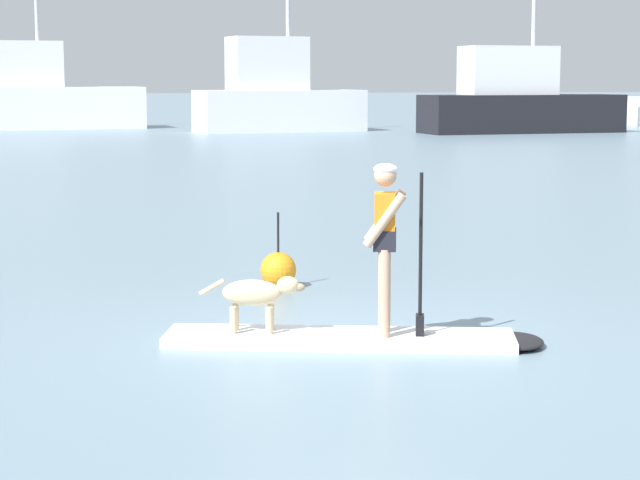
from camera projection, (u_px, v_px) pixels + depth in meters
name	position (u px, v px, depth m)	size (l,w,h in m)	color
ground_plane	(339.00, 343.00, 11.75)	(400.00, 400.00, 0.00)	slate
paddleboard	(363.00, 339.00, 11.73)	(3.80, 1.70, 0.10)	silver
person_paddler	(386.00, 236.00, 11.57)	(0.66, 0.56, 1.69)	tan
dog	(257.00, 294.00, 11.74)	(1.04, 0.38, 0.57)	#CCB78C
moored_boat_starboard	(23.00, 96.00, 61.02)	(12.03, 4.86, 10.24)	white
moored_boat_center	(276.00, 96.00, 58.10)	(8.59, 4.21, 9.40)	white
moored_boat_far_port	(518.00, 100.00, 56.89)	(10.07, 3.83, 11.97)	black
marker_buoy	(278.00, 270.00, 14.84)	(0.45, 0.45, 0.95)	orange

